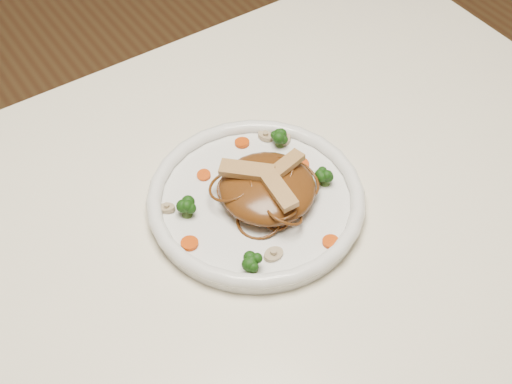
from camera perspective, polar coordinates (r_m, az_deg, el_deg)
table at (r=1.01m, az=-1.39°, el=-6.87°), size 1.20×0.80×0.75m
plate at (r=0.96m, az=0.00°, el=-0.87°), size 0.36×0.36×0.02m
noodle_mound at (r=0.94m, az=0.90°, el=0.31°), size 0.15×0.15×0.04m
chicken_a at (r=0.93m, az=2.26°, el=2.08°), size 0.06×0.03×0.01m
chicken_b at (r=0.92m, az=-0.73°, el=1.72°), size 0.06×0.07×0.01m
chicken_c at (r=0.90m, az=1.73°, el=0.27°), size 0.03×0.07×0.01m
broccoli_0 at (r=1.01m, az=1.95°, el=4.37°), size 0.03×0.03×0.03m
broccoli_1 at (r=0.93m, az=-5.49°, el=-1.25°), size 0.03×0.03×0.03m
broccoli_2 at (r=0.87m, az=-0.31°, el=-5.52°), size 0.04×0.04×0.03m
broccoli_3 at (r=0.96m, az=5.49°, el=1.26°), size 0.03×0.03×0.03m
carrot_0 at (r=1.02m, az=-1.10°, el=3.90°), size 0.02×0.02×0.00m
carrot_1 at (r=0.91m, az=-5.25°, el=-4.04°), size 0.03×0.03×0.00m
carrot_2 at (r=0.99m, az=3.58°, el=2.16°), size 0.02×0.02×0.00m
carrot_3 at (r=0.98m, az=-4.12°, el=1.33°), size 0.02×0.02×0.00m
carrot_4 at (r=0.91m, az=5.88°, el=-3.91°), size 0.02×0.02×0.00m
mushroom_0 at (r=0.89m, az=1.37°, el=-4.92°), size 0.03×0.03×0.01m
mushroom_1 at (r=1.03m, az=2.22°, el=4.22°), size 0.04×0.04×0.01m
mushroom_2 at (r=0.94m, az=-7.01°, el=-1.27°), size 0.03×0.03×0.01m
mushroom_3 at (r=1.03m, az=0.76°, el=4.40°), size 0.03×0.03×0.01m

